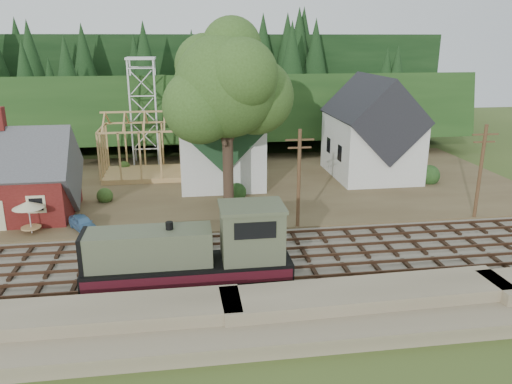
{
  "coord_description": "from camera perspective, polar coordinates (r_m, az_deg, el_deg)",
  "views": [
    {
      "loc": [
        -1.52,
        -30.7,
        14.5
      ],
      "look_at": [
        3.8,
        6.0,
        3.0
      ],
      "focal_mm": 35.0,
      "sensor_mm": 36.0,
      "label": 1
    }
  ],
  "objects": [
    {
      "name": "embankment",
      "position": [
        26.55,
        -3.77,
        -15.9
      ],
      "size": [
        64.0,
        5.0,
        1.6
      ],
      "primitive_type": "cube",
      "color": "#7F7259",
      "rests_on": "ground"
    },
    {
      "name": "ground",
      "position": [
        33.98,
        -4.95,
        -8.1
      ],
      "size": [
        140.0,
        140.0,
        0.0
      ],
      "primitive_type": "plane",
      "color": "#384C1E",
      "rests_on": "ground"
    },
    {
      "name": "lattice_tower",
      "position": [
        59.03,
        -12.89,
        12.47
      ],
      "size": [
        3.2,
        3.2,
        12.12
      ],
      "color": "silver",
      "rests_on": "village_flat"
    },
    {
      "name": "big_tree",
      "position": [
        41.17,
        -3.13,
        11.23
      ],
      "size": [
        10.9,
        8.4,
        14.7
      ],
      "color": "#38281E",
      "rests_on": "village_flat"
    },
    {
      "name": "depot",
      "position": [
        45.55,
        -26.49,
        1.04
      ],
      "size": [
        10.8,
        7.41,
        9.0
      ],
      "color": "#551613",
      "rests_on": "village_flat"
    },
    {
      "name": "car_blue",
      "position": [
        40.73,
        -19.2,
        -3.35
      ],
      "size": [
        2.79,
        3.44,
        1.1
      ],
      "primitive_type": "imported",
      "rotation": [
        0.0,
        0.0,
        0.55
      ],
      "color": "#5080AC",
      "rests_on": "village_flat"
    },
    {
      "name": "farmhouse",
      "position": [
        54.26,
        13.06,
        6.56
      ],
      "size": [
        8.4,
        10.8,
        10.6
      ],
      "color": "silver",
      "rests_on": "village_flat"
    },
    {
      "name": "village_flat",
      "position": [
        50.79,
        -6.2,
        0.71
      ],
      "size": [
        64.0,
        26.0,
        0.3
      ],
      "primitive_type": "cube",
      "color": "brown",
      "rests_on": "ground"
    },
    {
      "name": "telegraph_pole_near",
      "position": [
        38.29,
        4.91,
        1.63
      ],
      "size": [
        2.2,
        0.28,
        8.0
      ],
      "color": "#4C331E",
      "rests_on": "ground"
    },
    {
      "name": "hillside",
      "position": [
        74.14,
        -6.96,
        5.82
      ],
      "size": [
        70.0,
        28.96,
        12.74
      ],
      "primitive_type": "cube",
      "rotation": [
        -0.17,
        0.0,
        0.0
      ],
      "color": "#1E3F19",
      "rests_on": "ground"
    },
    {
      "name": "car_red",
      "position": [
        55.43,
        15.95,
        2.31
      ],
      "size": [
        4.34,
        3.8,
        1.11
      ],
      "primitive_type": "imported",
      "rotation": [
        0.0,
        0.0,
        0.96
      ],
      "color": "#AC0D29",
      "rests_on": "village_flat"
    },
    {
      "name": "locomotive",
      "position": [
        30.32,
        -6.87,
        -6.93
      ],
      "size": [
        12.18,
        3.05,
        4.87
      ],
      "color": "black",
      "rests_on": "railroad_bed"
    },
    {
      "name": "railroad_bed",
      "position": [
        33.95,
        -4.95,
        -7.97
      ],
      "size": [
        64.0,
        11.0,
        0.16
      ],
      "primitive_type": "cube",
      "color": "#726B5B",
      "rests_on": "ground"
    },
    {
      "name": "patio_set",
      "position": [
        40.95,
        -24.6,
        -1.48
      ],
      "size": [
        2.28,
        2.28,
        2.54
      ],
      "color": "silver",
      "rests_on": "village_flat"
    },
    {
      "name": "timber_frame",
      "position": [
        54.06,
        -12.87,
        4.8
      ],
      "size": [
        8.2,
        6.2,
        6.99
      ],
      "color": "tan",
      "rests_on": "village_flat"
    },
    {
      "name": "telegraph_pole_far",
      "position": [
        44.12,
        24.27,
        2.25
      ],
      "size": [
        2.2,
        0.28,
        8.0
      ],
      "color": "#4C331E",
      "rests_on": "ground"
    },
    {
      "name": "ridge",
      "position": [
        89.89,
        -7.25,
        7.81
      ],
      "size": [
        80.0,
        20.0,
        12.0
      ],
      "primitive_type": "cube",
      "color": "black",
      "rests_on": "ground"
    },
    {
      "name": "church",
      "position": [
        51.35,
        -4.22,
        6.73
      ],
      "size": [
        8.4,
        15.17,
        13.0
      ],
      "color": "silver",
      "rests_on": "village_flat"
    }
  ]
}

